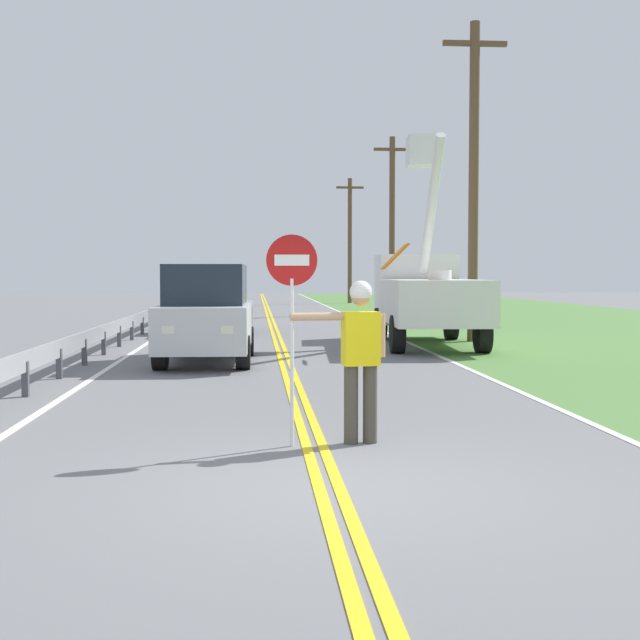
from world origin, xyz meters
TOP-DOWN VIEW (x-y plane):
  - ground_plane at (0.00, 0.00)m, footprint 160.00×160.00m
  - grass_verge_right at (11.60, 20.00)m, footprint 16.00×110.00m
  - centerline_yellow_left at (-0.09, 20.00)m, footprint 0.11×110.00m
  - centerline_yellow_right at (0.09, 20.00)m, footprint 0.11×110.00m
  - edge_line_right at (3.60, 20.00)m, footprint 0.12×110.00m
  - edge_line_left at (-3.60, 20.00)m, footprint 0.12×110.00m
  - flagger_worker at (0.52, 2.00)m, footprint 1.08×0.30m
  - stop_sign_paddle at (-0.25, 1.89)m, footprint 0.56×0.04m
  - utility_bucket_truck at (3.92, 15.23)m, footprint 2.98×6.91m
  - oncoming_suv_nearest at (-1.68, 10.99)m, footprint 2.00×4.64m
  - oncoming_sedan_second at (-1.98, 20.25)m, footprint 1.97×4.13m
  - utility_pole_near at (5.48, 16.20)m, footprint 1.80×0.28m
  - utility_pole_mid at (5.98, 33.48)m, footprint 1.80×0.28m
  - utility_pole_far at (5.59, 48.35)m, footprint 1.80×0.28m
  - guardrail_left_shoulder at (-4.20, 14.00)m, footprint 0.10×32.00m

SIDE VIEW (x-z plane):
  - ground_plane at x=0.00m, z-range 0.00..0.00m
  - grass_verge_right at x=11.60m, z-range 0.00..0.01m
  - centerline_yellow_left at x=-0.09m, z-range 0.00..0.01m
  - centerline_yellow_right at x=0.09m, z-range 0.00..0.01m
  - edge_line_right at x=3.60m, z-range 0.00..0.01m
  - edge_line_left at x=-3.60m, z-range 0.00..0.01m
  - guardrail_left_shoulder at x=-4.20m, z-range 0.16..0.87m
  - oncoming_sedan_second at x=-1.98m, z-range -0.02..1.68m
  - flagger_worker at x=0.52m, z-range 0.13..1.96m
  - oncoming_suv_nearest at x=-1.68m, z-range 0.01..2.11m
  - utility_bucket_truck at x=3.92m, z-range -1.39..4.23m
  - stop_sign_paddle at x=-0.25m, z-range 0.54..2.87m
  - utility_pole_far at x=5.59m, z-range 0.18..8.36m
  - utility_pole_mid at x=5.98m, z-range 0.18..8.68m
  - utility_pole_near at x=5.48m, z-range 0.19..9.09m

